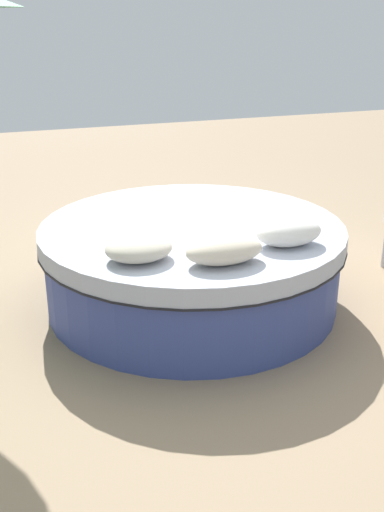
{
  "coord_description": "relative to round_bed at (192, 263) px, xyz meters",
  "views": [
    {
      "loc": [
        -1.45,
        -4.0,
        2.11
      ],
      "look_at": [
        0.0,
        0.0,
        0.38
      ],
      "focal_mm": 42.17,
      "sensor_mm": 36.0,
      "label": 1
    }
  ],
  "objects": [
    {
      "name": "ground_plane",
      "position": [
        0.0,
        0.0,
        -0.33
      ],
      "size": [
        16.0,
        16.0,
        0.0
      ],
      "primitive_type": "plane",
      "color": "#9E8466"
    },
    {
      "name": "round_bed",
      "position": [
        0.0,
        0.0,
        0.0
      ],
      "size": [
        2.29,
        2.29,
        0.64
      ],
      "color": "#38478C",
      "rests_on": "ground_plane"
    },
    {
      "name": "throw_pillow_0",
      "position": [
        -0.56,
        -0.53,
        0.39
      ],
      "size": [
        0.43,
        0.37,
        0.15
      ],
      "primitive_type": "ellipsoid",
      "color": "beige",
      "rests_on": "round_bed"
    },
    {
      "name": "throw_pillow_1",
      "position": [
        -0.06,
        -0.77,
        0.4
      ],
      "size": [
        0.51,
        0.3,
        0.17
      ],
      "primitive_type": "ellipsoid",
      "color": "beige",
      "rests_on": "round_bed"
    },
    {
      "name": "throw_pillow_2",
      "position": [
        0.47,
        -0.63,
        0.41
      ],
      "size": [
        0.47,
        0.3,
        0.19
      ],
      "primitive_type": "ellipsoid",
      "color": "white",
      "rests_on": "round_bed"
    }
  ]
}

